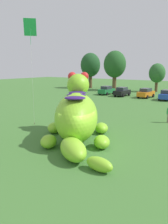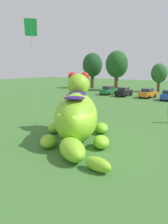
{
  "view_description": "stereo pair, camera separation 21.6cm",
  "coord_description": "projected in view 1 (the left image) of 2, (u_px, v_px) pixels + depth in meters",
  "views": [
    {
      "loc": [
        8.31,
        -11.75,
        5.49
      ],
      "look_at": [
        -1.44,
        2.27,
        2.0
      ],
      "focal_mm": 35.42,
      "sensor_mm": 36.0,
      "label": 1
    },
    {
      "loc": [
        8.48,
        -11.63,
        5.49
      ],
      "look_at": [
        -1.44,
        2.27,
        2.0
      ],
      "focal_mm": 35.42,
      "sensor_mm": 36.0,
      "label": 2
    }
  ],
  "objects": [
    {
      "name": "tree_far_left",
      "position": [
        90.0,
        65.0,
        57.53
      ],
      "size": [
        5.11,
        5.11,
        9.07
      ],
      "color": "brown",
      "rests_on": "ground"
    },
    {
      "name": "giant_inflatable_creature",
      "position": [
        77.0,
        116.0,
        16.64
      ],
      "size": [
        8.51,
        8.16,
        5.07
      ],
      "color": "#8CD12D",
      "rests_on": "ground"
    },
    {
      "name": "tethered_flying_kite",
      "position": [
        30.0,
        29.0,
        19.79
      ],
      "size": [
        1.13,
        1.13,
        9.7
      ],
      "color": "brown",
      "rests_on": "ground"
    },
    {
      "name": "car_blue",
      "position": [
        167.0,
        95.0,
        37.16
      ],
      "size": [
        1.97,
        4.11,
        1.72
      ],
      "color": "#2347B7",
      "rests_on": "ground"
    },
    {
      "name": "car_green",
      "position": [
        107.0,
        90.0,
        44.66
      ],
      "size": [
        2.03,
        4.15,
        1.72
      ],
      "color": "#1E7238",
      "rests_on": "ground"
    },
    {
      "name": "tree_left",
      "position": [
        115.0,
        65.0,
        51.72
      ],
      "size": [
        5.19,
        5.19,
        9.22
      ],
      "color": "brown",
      "rests_on": "ground"
    },
    {
      "name": "car_black",
      "position": [
        122.0,
        92.0,
        42.14
      ],
      "size": [
        2.04,
        4.15,
        1.72
      ],
      "color": "black",
      "rests_on": "ground"
    },
    {
      "name": "car_orange",
      "position": [
        146.0,
        93.0,
        40.04
      ],
      "size": [
        2.22,
        4.24,
        1.72
      ],
      "color": "orange",
      "rests_on": "ground"
    },
    {
      "name": "tree_mid_left",
      "position": [
        157.0,
        73.0,
        48.87
      ],
      "size": [
        3.54,
        3.54,
        6.29
      ],
      "color": "brown",
      "rests_on": "ground"
    },
    {
      "name": "ground_plane",
      "position": [
        82.0,
        148.0,
        15.2
      ],
      "size": [
        160.0,
        160.0,
        0.0
      ],
      "primitive_type": "plane",
      "color": "#427533"
    }
  ]
}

